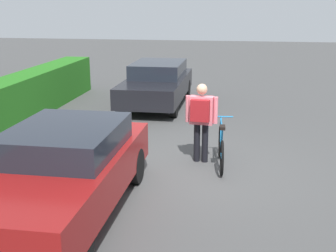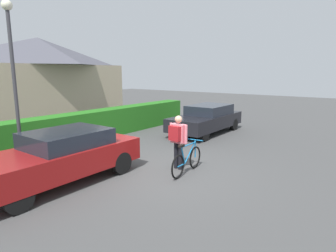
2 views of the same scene
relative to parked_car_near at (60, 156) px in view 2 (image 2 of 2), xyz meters
The scene contains 8 objects.
ground_plane 2.89m from the parked_car_near, 36.72° to the right, with size 60.00×60.00×0.00m, color #464646.
hedge_row 4.05m from the parked_car_near, 56.33° to the left, with size 15.29×0.90×1.22m, color #256F1C.
house_distant 10.35m from the parked_car_near, 62.08° to the left, with size 8.19×5.30×4.75m.
parked_car_near is the anchor object (origin of this frame).
parked_car_far 7.82m from the parked_car_near, ahead, with size 4.37×1.77×1.32m.
bicycle 3.45m from the parked_car_near, 41.74° to the right, with size 1.72×0.50×0.92m.
person_rider 3.29m from the parked_car_near, 34.66° to the right, with size 0.38×0.66×1.62m.
street_lamp 2.81m from the parked_car_near, 98.23° to the left, with size 0.28×0.28×4.75m.
Camera 2 is at (-6.37, -4.90, 2.89)m, focal length 30.70 mm.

